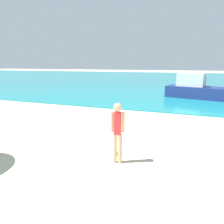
# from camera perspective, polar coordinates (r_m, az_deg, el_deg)

# --- Properties ---
(water) EXTENTS (160.00, 60.00, 0.06)m
(water) POSITION_cam_1_polar(r_m,az_deg,el_deg) (42.14, 16.06, 8.85)
(water) COLOR teal
(water) RESTS_ON ground
(person_standing) EXTENTS (0.40, 0.23, 1.74)m
(person_standing) POSITION_cam_1_polar(r_m,az_deg,el_deg) (5.76, 1.52, -4.87)
(person_standing) COLOR #DDAD84
(person_standing) RESTS_ON ground
(frisbee) EXTENTS (0.30, 0.30, 0.03)m
(frisbee) POSITION_cam_1_polar(r_m,az_deg,el_deg) (6.66, 1.49, -11.34)
(frisbee) COLOR green
(frisbee) RESTS_ON ground
(boat_near) EXTENTS (6.05, 3.19, 1.96)m
(boat_near) POSITION_cam_1_polar(r_m,az_deg,el_deg) (18.22, 23.28, 5.64)
(boat_near) COLOR navy
(boat_near) RESTS_ON water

